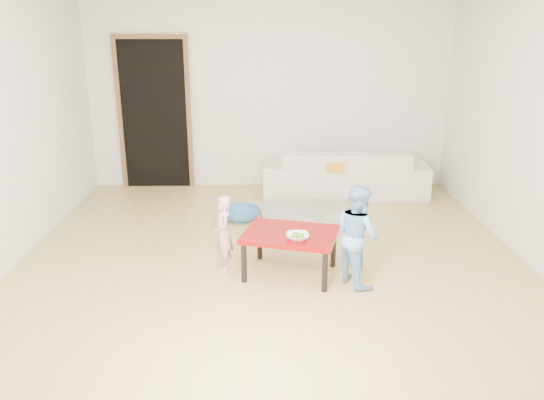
{
  "coord_description": "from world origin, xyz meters",
  "views": [
    {
      "loc": [
        -0.07,
        -4.95,
        2.21
      ],
      "look_at": [
        0.0,
        -0.2,
        0.65
      ],
      "focal_mm": 35.0,
      "sensor_mm": 36.0,
      "label": 1
    }
  ],
  "objects_px": {
    "bowl": "(298,237)",
    "basin": "(240,214)",
    "child_blue": "(358,235)",
    "sofa": "(345,171)",
    "red_table": "(290,253)",
    "child_pink": "(223,233)"
  },
  "relations": [
    {
      "from": "sofa",
      "to": "basin",
      "type": "height_order",
      "value": "sofa"
    },
    {
      "from": "child_blue",
      "to": "child_pink",
      "type": "bearing_deg",
      "value": 50.68
    },
    {
      "from": "bowl",
      "to": "child_blue",
      "type": "height_order",
      "value": "child_blue"
    },
    {
      "from": "red_table",
      "to": "child_pink",
      "type": "height_order",
      "value": "child_pink"
    },
    {
      "from": "child_blue",
      "to": "basin",
      "type": "relative_size",
      "value": 2.02
    },
    {
      "from": "sofa",
      "to": "child_pink",
      "type": "relative_size",
      "value": 3.03
    },
    {
      "from": "basin",
      "to": "red_table",
      "type": "bearing_deg",
      "value": -70.29
    },
    {
      "from": "red_table",
      "to": "bowl",
      "type": "bearing_deg",
      "value": -71.31
    },
    {
      "from": "bowl",
      "to": "child_blue",
      "type": "relative_size",
      "value": 0.22
    },
    {
      "from": "bowl",
      "to": "basin",
      "type": "relative_size",
      "value": 0.45
    },
    {
      "from": "red_table",
      "to": "child_blue",
      "type": "height_order",
      "value": "child_blue"
    },
    {
      "from": "red_table",
      "to": "child_pink",
      "type": "bearing_deg",
      "value": 168.29
    },
    {
      "from": "red_table",
      "to": "basin",
      "type": "distance_m",
      "value": 1.57
    },
    {
      "from": "child_pink",
      "to": "child_blue",
      "type": "xyz_separation_m",
      "value": [
        1.21,
        -0.31,
        0.1
      ]
    },
    {
      "from": "sofa",
      "to": "child_blue",
      "type": "distance_m",
      "value": 2.69
    },
    {
      "from": "sofa",
      "to": "child_pink",
      "type": "distance_m",
      "value": 2.79
    },
    {
      "from": "basin",
      "to": "child_blue",
      "type": "bearing_deg",
      "value": -56.0
    },
    {
      "from": "bowl",
      "to": "child_pink",
      "type": "xyz_separation_m",
      "value": [
        -0.68,
        0.29,
        -0.08
      ]
    },
    {
      "from": "bowl",
      "to": "sofa",
      "type": "bearing_deg",
      "value": 73.06
    },
    {
      "from": "red_table",
      "to": "child_blue",
      "type": "relative_size",
      "value": 0.91
    },
    {
      "from": "child_blue",
      "to": "sofa",
      "type": "bearing_deg",
      "value": -31.08
    },
    {
      "from": "child_pink",
      "to": "child_blue",
      "type": "distance_m",
      "value": 1.25
    }
  ]
}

